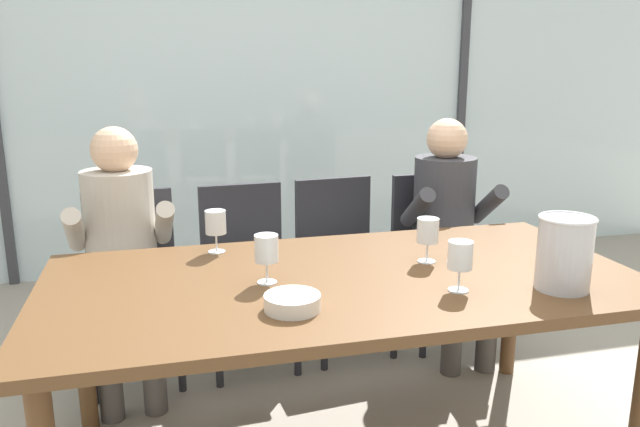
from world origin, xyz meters
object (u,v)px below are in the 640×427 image
object	(u,v)px
person_beige_jumper	(121,242)
wine_glass_center_pour	(428,231)
wine_glass_by_left_taster	(460,256)
person_charcoal_jacket	(449,220)
wine_glass_by_right_taster	(216,223)
chair_left_of_center	(246,260)
chair_right_of_center	(435,243)
wine_glass_near_bucket	(266,251)
tasting_bowl	(292,302)
chair_center	(340,250)
chair_near_curtain	(132,269)
dining_table	(344,293)
ice_bucket_primary	(565,252)

from	to	relation	value
person_beige_jumper	wine_glass_center_pour	distance (m)	1.39
wine_glass_by_left_taster	wine_glass_center_pour	xyz separation A→B (m)	(0.02, 0.32, 0.00)
person_charcoal_jacket	wine_glass_by_right_taster	world-z (taller)	person_charcoal_jacket
chair_left_of_center	person_charcoal_jacket	distance (m)	1.06
chair_right_of_center	wine_glass_near_bucket	size ratio (longest dim) A/B	5.09
person_charcoal_jacket	tasting_bowl	size ratio (longest dim) A/B	6.74
chair_left_of_center	wine_glass_by_right_taster	size ratio (longest dim) A/B	5.09
chair_center	person_charcoal_jacket	distance (m)	0.59
chair_right_of_center	person_charcoal_jacket	bearing A→B (deg)	-93.72
chair_left_of_center	person_charcoal_jacket	size ratio (longest dim) A/B	0.73
chair_near_curtain	chair_left_of_center	bearing A→B (deg)	-1.15
tasting_bowl	wine_glass_near_bucket	distance (m)	0.28
dining_table	wine_glass_near_bucket	bearing A→B (deg)	179.73
wine_glass_center_pour	wine_glass_by_right_taster	xyz separation A→B (m)	(-0.78, 0.33, 0.00)
wine_glass_near_bucket	chair_left_of_center	bearing A→B (deg)	87.31
chair_center	person_charcoal_jacket	size ratio (longest dim) A/B	0.73
dining_table	chair_near_curtain	distance (m)	1.21
wine_glass_by_left_taster	ice_bucket_primary	bearing A→B (deg)	-11.24
chair_left_of_center	ice_bucket_primary	size ratio (longest dim) A/B	3.48
person_beige_jumper	chair_near_curtain	bearing A→B (deg)	70.99
chair_left_of_center	tasting_bowl	distance (m)	1.21
chair_center	person_charcoal_jacket	bearing A→B (deg)	-22.80
chair_left_of_center	chair_center	bearing A→B (deg)	2.03
tasting_bowl	wine_glass_by_right_taster	size ratio (longest dim) A/B	1.03
chair_center	person_charcoal_jacket	world-z (taller)	person_charcoal_jacket
chair_center	wine_glass_center_pour	size ratio (longest dim) A/B	5.09
chair_center	chair_near_curtain	bearing A→B (deg)	177.94
chair_near_curtain	wine_glass_by_left_taster	xyz separation A→B (m)	(1.12, -1.15, 0.33)
dining_table	chair_right_of_center	xyz separation A→B (m)	(0.81, 0.97, -0.14)
person_charcoal_jacket	chair_left_of_center	bearing A→B (deg)	176.58
wine_glass_by_left_taster	wine_glass_near_bucket	xyz separation A→B (m)	(-0.62, 0.24, -0.00)
dining_table	chair_right_of_center	world-z (taller)	chair_right_of_center
dining_table	wine_glass_center_pour	size ratio (longest dim) A/B	12.28
wine_glass_by_left_taster	wine_glass_by_right_taster	bearing A→B (deg)	139.46
chair_right_of_center	wine_glass_center_pour	xyz separation A→B (m)	(-0.45, -0.89, 0.33)
person_beige_jumper	chair_center	bearing A→B (deg)	4.71
chair_near_curtain	tasting_bowl	world-z (taller)	chair_near_curtain
tasting_bowl	chair_near_curtain	bearing A→B (deg)	114.68
chair_center	wine_glass_by_right_taster	distance (m)	0.95
chair_right_of_center	person_beige_jumper	xyz separation A→B (m)	(-1.62, -0.17, 0.17)
chair_left_of_center	wine_glass_by_right_taster	bearing A→B (deg)	-112.38
chair_left_of_center	wine_glass_by_left_taster	xyz separation A→B (m)	(0.57, -1.16, 0.33)
chair_near_curtain	person_beige_jumper	xyz separation A→B (m)	(-0.03, -0.11, 0.17)
ice_bucket_primary	wine_glass_center_pour	size ratio (longest dim) A/B	1.46
chair_near_curtain	wine_glass_by_right_taster	xyz separation A→B (m)	(0.37, -0.51, 0.33)
chair_near_curtain	wine_glass_near_bucket	distance (m)	1.09
wine_glass_by_left_taster	chair_near_curtain	bearing A→B (deg)	134.18
dining_table	person_charcoal_jacket	xyz separation A→B (m)	(0.80, 0.80, 0.03)
chair_right_of_center	wine_glass_by_right_taster	world-z (taller)	wine_glass_by_right_taster
chair_near_curtain	chair_center	distance (m)	1.06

